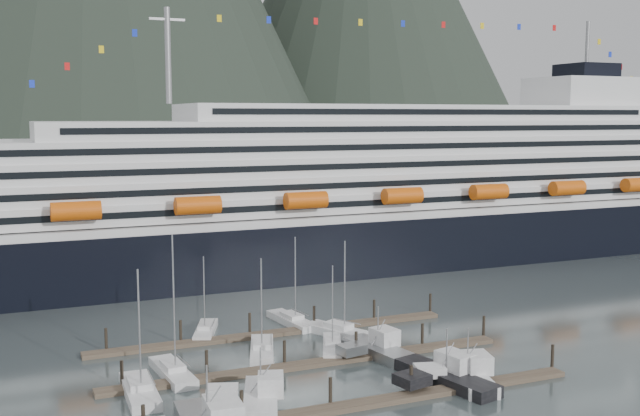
# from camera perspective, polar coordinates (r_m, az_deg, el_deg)

# --- Properties ---
(ground) EXTENTS (1600.00, 1600.00, 0.00)m
(ground) POSITION_cam_1_polar(r_m,az_deg,el_deg) (86.25, 3.35, -12.09)
(ground) COLOR #4D5A5B
(ground) RESTS_ON ground
(cruise_ship) EXTENTS (210.00, 30.40, 50.30)m
(cruise_ship) POSITION_cam_1_polar(r_m,az_deg,el_deg) (144.99, 4.45, 0.60)
(cruise_ship) COLOR black
(cruise_ship) RESTS_ON ground
(dock_near) EXTENTS (48.18, 2.28, 3.20)m
(dock_near) POSITION_cam_1_polar(r_m,az_deg,el_deg) (75.74, 3.32, -14.62)
(dock_near) COLOR #493B2F
(dock_near) RESTS_ON ground
(dock_mid) EXTENTS (48.18, 2.28, 3.20)m
(dock_mid) POSITION_cam_1_polar(r_m,az_deg,el_deg) (86.87, -0.54, -11.72)
(dock_mid) COLOR #493B2F
(dock_mid) RESTS_ON ground
(dock_far) EXTENTS (48.18, 2.28, 3.20)m
(dock_far) POSITION_cam_1_polar(r_m,az_deg,el_deg) (98.46, -3.45, -9.46)
(dock_far) COLOR #493B2F
(dock_far) RESTS_ON ground
(sailboat_a) EXTENTS (3.14, 10.20, 13.85)m
(sailboat_a) POSITION_cam_1_polar(r_m,az_deg,el_deg) (80.12, -13.56, -13.47)
(sailboat_a) COLOR silver
(sailboat_a) RESTS_ON ground
(sailboat_b) EXTENTS (3.52, 10.28, 16.32)m
(sailboat_b) POSITION_cam_1_polar(r_m,az_deg,el_deg) (84.94, -11.15, -12.20)
(sailboat_b) COLOR silver
(sailboat_b) RESTS_ON ground
(sailboat_c) EXTENTS (5.69, 10.14, 12.24)m
(sailboat_c) POSITION_cam_1_polar(r_m,az_deg,el_deg) (91.12, -4.44, -10.76)
(sailboat_c) COLOR silver
(sailboat_c) RESTS_ON ground
(sailboat_d) EXTENTS (5.76, 9.49, 10.98)m
(sailboat_d) POSITION_cam_1_polar(r_m,az_deg,el_deg) (92.24, 0.95, -10.54)
(sailboat_d) COLOR silver
(sailboat_d) RESTS_ON ground
(sailboat_e) EXTENTS (5.31, 9.12, 10.81)m
(sailboat_e) POSITION_cam_1_polar(r_m,az_deg,el_deg) (99.82, -8.70, -9.25)
(sailboat_e) COLOR silver
(sailboat_e) RESTS_ON ground
(sailboat_f) EXTENTS (7.07, 10.14, 13.05)m
(sailboat_f) POSITION_cam_1_polar(r_m,az_deg,el_deg) (97.98, 1.42, -9.45)
(sailboat_f) COLOR silver
(sailboat_f) RESTS_ON ground
(sailboat_g) EXTENTS (4.04, 10.47, 12.62)m
(sailboat_g) POSITION_cam_1_polar(r_m,az_deg,el_deg) (103.24, -2.16, -8.61)
(sailboat_g) COLOR silver
(sailboat_g) RESTS_ON ground
(trawler_b) EXTENTS (8.48, 10.37, 6.37)m
(trawler_b) POSITION_cam_1_polar(r_m,az_deg,el_deg) (75.94, -4.63, -14.14)
(trawler_b) COLOR silver
(trawler_b) RESTS_ON ground
(trawler_c) EXTENTS (9.67, 13.30, 6.55)m
(trawler_c) POSITION_cam_1_polar(r_m,az_deg,el_deg) (82.34, 9.51, -12.49)
(trawler_c) COLOR black
(trawler_c) RESTS_ON ground
(trawler_d) EXTENTS (8.75, 11.36, 6.45)m
(trawler_d) POSITION_cam_1_polar(r_m,az_deg,el_deg) (83.17, 11.06, -12.33)
(trawler_d) COLOR silver
(trawler_d) RESTS_ON ground
(trawler_e) EXTENTS (8.06, 10.51, 6.52)m
(trawler_e) POSITION_cam_1_polar(r_m,az_deg,el_deg) (90.30, 4.37, -10.64)
(trawler_e) COLOR gray
(trawler_e) RESTS_ON ground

